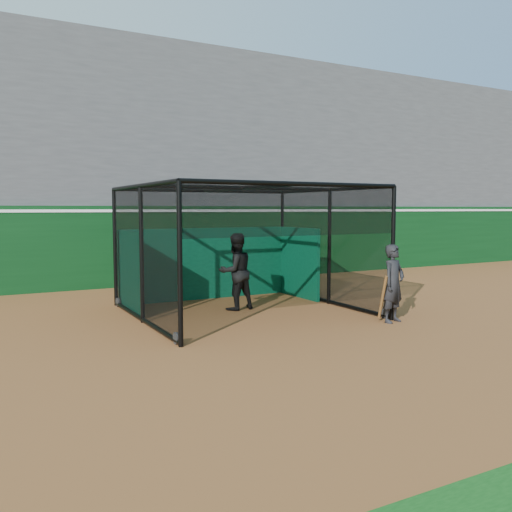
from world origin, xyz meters
name	(u,v)px	position (x,y,z in m)	size (l,w,h in m)	color
ground	(287,342)	(0.00, 0.00, 0.00)	(120.00, 120.00, 0.00)	brown
outfield_wall	(147,244)	(0.00, 8.50, 1.29)	(50.00, 0.50, 2.50)	#093212
grandstand	(116,153)	(0.00, 12.27, 4.48)	(50.00, 7.85, 8.95)	#4C4C4F
batting_cage	(244,251)	(0.61, 2.95, 1.44)	(4.93, 4.72, 2.89)	black
batter	(236,272)	(0.58, 3.33, 0.92)	(0.89, 0.69, 1.83)	black
on_deck_player	(394,284)	(2.91, 0.45, 0.83)	(0.69, 0.54, 1.66)	black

